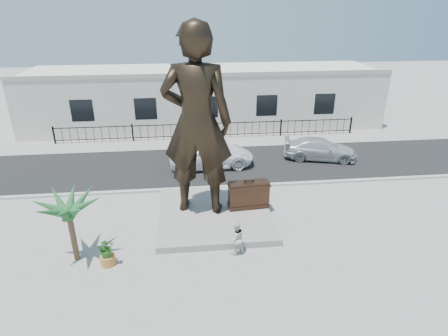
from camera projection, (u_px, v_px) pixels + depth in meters
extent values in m
plane|color=#9E9991|center=(229.00, 235.00, 16.30)|extent=(100.00, 100.00, 0.00)
cube|color=black|center=(214.00, 163.00, 23.58)|extent=(40.00, 7.00, 0.01)
cube|color=#A5A399|center=(219.00, 187.00, 20.37)|extent=(40.00, 0.25, 0.12)
cube|color=#9E9991|center=(209.00, 142.00, 27.22)|extent=(40.00, 2.50, 0.02)
cube|color=gray|center=(215.00, 215.00, 17.56)|extent=(5.20, 5.20, 0.30)
cube|color=black|center=(208.00, 131.00, 27.71)|extent=(22.00, 0.10, 1.20)
cube|color=silver|center=(204.00, 97.00, 30.89)|extent=(28.00, 7.00, 4.40)
imported|color=black|center=(197.00, 123.00, 16.13)|extent=(3.40, 2.55, 8.45)
cube|color=#332015|center=(249.00, 195.00, 17.65)|extent=(1.92, 0.74, 1.33)
imported|color=silver|center=(236.00, 238.00, 14.79)|extent=(0.85, 0.75, 1.46)
imported|color=white|center=(211.00, 155.00, 22.97)|extent=(5.33, 2.73, 1.44)
imported|color=#AAADAE|center=(320.00, 149.00, 24.02)|extent=(4.90, 2.92, 1.33)
imported|color=#FF3F0D|center=(206.00, 130.00, 27.24)|extent=(1.07, 0.73, 1.52)
cylinder|color=#BE7632|center=(108.00, 260.00, 14.37)|extent=(0.56, 0.56, 0.40)
imported|color=#295E1E|center=(106.00, 248.00, 14.14)|extent=(0.76, 0.69, 0.74)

